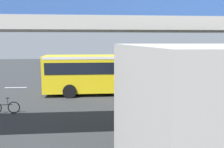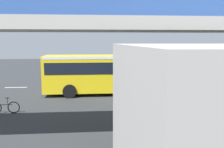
# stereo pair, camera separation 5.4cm
# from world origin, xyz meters

# --- Properties ---
(ground) EXTENTS (80.00, 80.00, 0.00)m
(ground) POSITION_xyz_m (0.00, 0.00, 0.00)
(ground) COLOR #2D3033
(city_bus) EXTENTS (11.54, 2.85, 3.15)m
(city_bus) POSITION_xyz_m (-1.08, 0.34, 1.88)
(city_bus) COLOR yellow
(city_bus) RESTS_ON ground
(bicycle_black) EXTENTS (1.77, 0.44, 0.96)m
(bicycle_black) POSITION_xyz_m (6.09, 5.24, 0.37)
(bicycle_black) COLOR black
(bicycle_black) RESTS_ON ground
(traffic_sign) EXTENTS (0.08, 0.60, 2.80)m
(traffic_sign) POSITION_xyz_m (-3.48, -2.61, 1.89)
(traffic_sign) COLOR slate
(traffic_sign) RESTS_ON ground
(lane_dash_leftmost) EXTENTS (2.00, 0.20, 0.01)m
(lane_dash_leftmost) POSITION_xyz_m (-8.00, -2.96, 0.00)
(lane_dash_leftmost) COLOR silver
(lane_dash_leftmost) RESTS_ON ground
(lane_dash_left) EXTENTS (2.00, 0.20, 0.01)m
(lane_dash_left) POSITION_xyz_m (-4.00, -2.96, 0.00)
(lane_dash_left) COLOR silver
(lane_dash_left) RESTS_ON ground
(lane_dash_centre) EXTENTS (2.00, 0.20, 0.01)m
(lane_dash_centre) POSITION_xyz_m (0.00, -2.96, 0.00)
(lane_dash_centre) COLOR silver
(lane_dash_centre) RESTS_ON ground
(lane_dash_right) EXTENTS (2.00, 0.20, 0.01)m
(lane_dash_right) POSITION_xyz_m (4.00, -2.96, 0.00)
(lane_dash_right) COLOR silver
(lane_dash_right) RESTS_ON ground
(lane_dash_rightmost) EXTENTS (2.00, 0.20, 0.01)m
(lane_dash_rightmost) POSITION_xyz_m (8.00, -2.96, 0.00)
(lane_dash_rightmost) COLOR silver
(lane_dash_rightmost) RESTS_ON ground
(pedestrian_overpass) EXTENTS (27.76, 2.60, 6.28)m
(pedestrian_overpass) POSITION_xyz_m (0.00, 9.60, 4.61)
(pedestrian_overpass) COLOR #B2ADA5
(pedestrian_overpass) RESTS_ON ground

